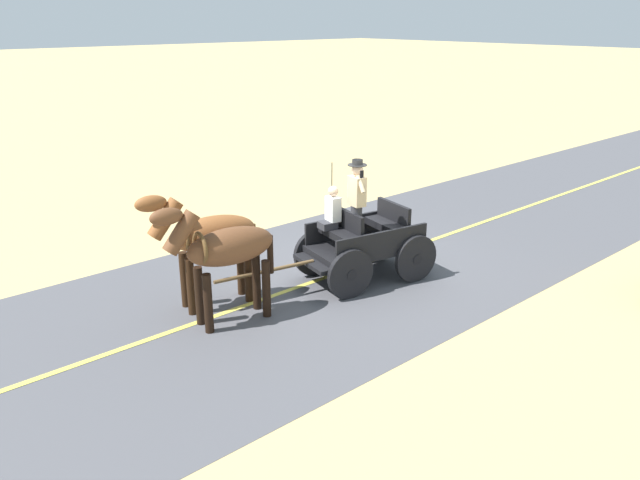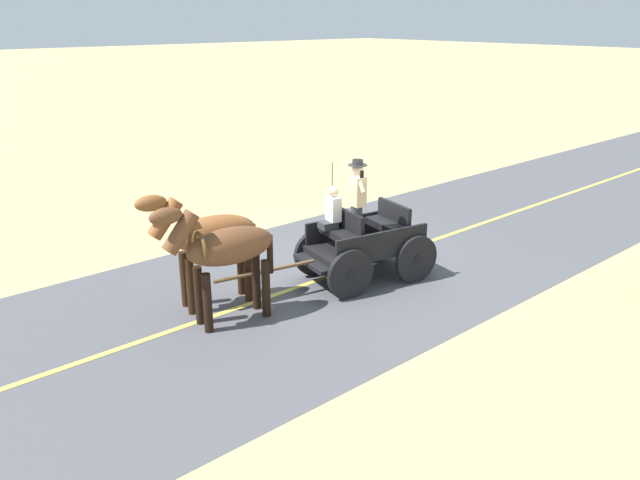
# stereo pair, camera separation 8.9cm
# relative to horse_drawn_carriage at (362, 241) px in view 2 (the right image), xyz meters

# --- Properties ---
(ground_plane) EXTENTS (200.00, 200.00, 0.00)m
(ground_plane) POSITION_rel_horse_drawn_carriage_xyz_m (0.51, -0.32, -0.82)
(ground_plane) COLOR tan
(road_surface) EXTENTS (6.52, 160.00, 0.01)m
(road_surface) POSITION_rel_horse_drawn_carriage_xyz_m (0.51, -0.32, -0.81)
(road_surface) COLOR #4C4C51
(road_surface) RESTS_ON ground
(road_centre_stripe) EXTENTS (0.12, 160.00, 0.00)m
(road_centre_stripe) POSITION_rel_horse_drawn_carriage_xyz_m (0.51, -0.32, -0.81)
(road_centre_stripe) COLOR #DBCC4C
(road_centre_stripe) RESTS_ON road_surface
(horse_drawn_carriage) EXTENTS (1.85, 4.51, 2.50)m
(horse_drawn_carriage) POSITION_rel_horse_drawn_carriage_xyz_m (0.00, 0.00, 0.00)
(horse_drawn_carriage) COLOR black
(horse_drawn_carriage) RESTS_ON ground
(horse_near_side) EXTENTS (0.78, 2.15, 2.21)m
(horse_near_side) POSITION_rel_horse_drawn_carriage_xyz_m (0.20, 3.05, 0.51)
(horse_near_side) COLOR brown
(horse_near_side) RESTS_ON ground
(horse_off_side) EXTENTS (0.87, 2.15, 2.21)m
(horse_off_side) POSITION_rel_horse_drawn_carriage_xyz_m (0.95, 2.90, 0.51)
(horse_off_side) COLOR brown
(horse_off_side) RESTS_ON ground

